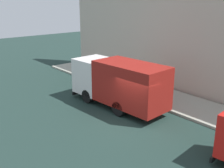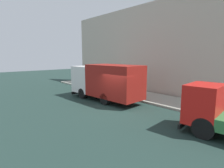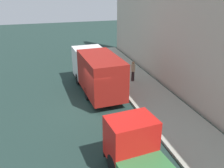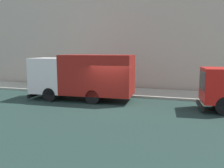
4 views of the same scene
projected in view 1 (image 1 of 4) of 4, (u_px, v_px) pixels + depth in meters
name	position (u px, v px, depth m)	size (l,w,h in m)	color
ground	(129.00, 123.00, 16.12)	(80.00, 80.00, 0.00)	#1E322D
sidewalk	(179.00, 102.00, 19.01)	(3.50, 30.00, 0.16)	#A1A193
building_facade	(204.00, 34.00, 19.03)	(0.50, 30.00, 9.20)	#BDAE9E
large_utility_truck	(118.00, 82.00, 18.03)	(2.79, 7.30, 3.14)	white
pedestrian_walking	(142.00, 79.00, 21.03)	(0.36, 0.36, 1.71)	black
traffic_cone_orange	(104.00, 77.00, 23.46)	(0.51, 0.51, 0.73)	orange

